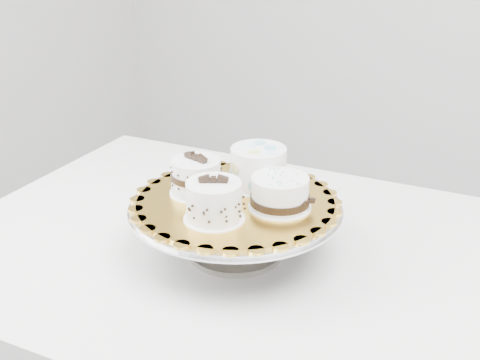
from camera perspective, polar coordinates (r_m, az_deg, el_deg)
The scene contains 7 objects.
table at distance 1.25m, azimuth 2.45°, elevation -9.24°, with size 1.35×0.93×0.75m.
cake_stand at distance 1.16m, azimuth -0.43°, elevation -3.68°, with size 0.41×0.41×0.11m.
cake_board at distance 1.15m, azimuth -0.44°, elevation -2.01°, with size 0.38×0.38×0.01m, color gold.
cake_swirl at distance 1.06m, azimuth -2.49°, elevation -2.08°, with size 0.13×0.13×0.09m.
cake_banded at distance 1.16m, azimuth -4.16°, elevation 0.20°, with size 0.12×0.12×0.09m.
cake_dots at distance 1.19m, azimuth 1.75°, elevation 1.25°, with size 0.13×0.13×0.08m.
cake_ribbon at distance 1.11m, azimuth 3.86°, elevation -1.30°, with size 0.13×0.13×0.06m.
Camera 1 is at (0.31, -0.94, 1.36)m, focal length 45.00 mm.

